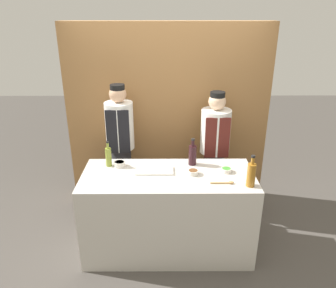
{
  "coord_description": "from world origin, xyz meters",
  "views": [
    {
      "loc": [
        -0.02,
        -3.02,
        2.54
      ],
      "look_at": [
        0.0,
        0.15,
        1.22
      ],
      "focal_mm": 35.0,
      "sensor_mm": 36.0,
      "label": 1
    }
  ],
  "objects": [
    {
      "name": "cabinet_wall",
      "position": [
        0.0,
        1.11,
        1.2
      ],
      "size": [
        2.61,
        0.18,
        2.4
      ],
      "color": "olive",
      "rests_on": "ground_plane"
    },
    {
      "name": "ground_plane",
      "position": [
        0.0,
        0.0,
        0.0
      ],
      "size": [
        14.0,
        14.0,
        0.0
      ],
      "primitive_type": "plane",
      "color": "#4C4742"
    },
    {
      "name": "sauce_bowl_brown",
      "position": [
        0.26,
        0.0,
        0.97
      ],
      "size": [
        0.12,
        0.12,
        0.05
      ],
      "color": "silver",
      "rests_on": "counter"
    },
    {
      "name": "bottle_amber",
      "position": [
        0.8,
        -0.24,
        1.07
      ],
      "size": [
        0.08,
        0.08,
        0.33
      ],
      "color": "#9E661E",
      "rests_on": "counter"
    },
    {
      "name": "wooden_spoon",
      "position": [
        0.56,
        -0.2,
        0.95
      ],
      "size": [
        0.23,
        0.04,
        0.02
      ],
      "color": "#B2844C",
      "rests_on": "counter"
    },
    {
      "name": "counter",
      "position": [
        0.0,
        0.0,
        0.47
      ],
      "size": [
        1.8,
        0.76,
        0.94
      ],
      "color": "beige",
      "rests_on": "ground_plane"
    },
    {
      "name": "bottle_wine",
      "position": [
        0.27,
        0.24,
        1.06
      ],
      "size": [
        0.09,
        0.09,
        0.31
      ],
      "color": "black",
      "rests_on": "counter"
    },
    {
      "name": "bottle_oil",
      "position": [
        -0.65,
        0.21,
        1.05
      ],
      "size": [
        0.06,
        0.06,
        0.29
      ],
      "color": "olive",
      "rests_on": "counter"
    },
    {
      "name": "chef_left",
      "position": [
        -0.59,
        0.74,
        0.94
      ],
      "size": [
        0.34,
        0.34,
        1.72
      ],
      "color": "#28282D",
      "rests_on": "ground_plane"
    },
    {
      "name": "sauce_bowl_green",
      "position": [
        0.62,
        0.05,
        0.96
      ],
      "size": [
        0.11,
        0.11,
        0.04
      ],
      "color": "silver",
      "rests_on": "counter"
    },
    {
      "name": "sauce_bowl_purple",
      "position": [
        -0.53,
        0.19,
        0.97
      ],
      "size": [
        0.12,
        0.12,
        0.06
      ],
      "color": "silver",
      "rests_on": "counter"
    },
    {
      "name": "chef_right",
      "position": [
        0.59,
        0.74,
        0.88
      ],
      "size": [
        0.36,
        0.36,
        1.63
      ],
      "color": "#28282D",
      "rests_on": "ground_plane"
    },
    {
      "name": "cutting_board",
      "position": [
        -0.14,
        0.07,
        0.95
      ],
      "size": [
        0.4,
        0.19,
        0.02
      ],
      "color": "white",
      "rests_on": "counter"
    }
  ]
}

